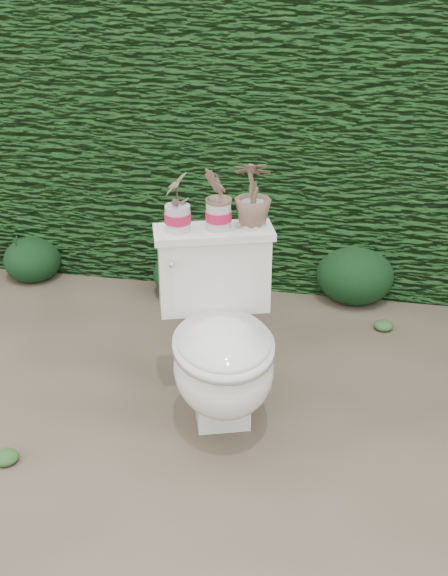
% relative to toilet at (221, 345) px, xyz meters
% --- Properties ---
extents(ground, '(60.00, 60.00, 0.00)m').
position_rel_toilet_xyz_m(ground, '(0.05, 0.09, -0.36)').
color(ground, '#73644F').
rests_on(ground, ground).
extents(hedge, '(8.00, 1.00, 1.60)m').
position_rel_toilet_xyz_m(hedge, '(0.05, 1.69, 0.44)').
color(hedge, '#21541C').
rests_on(hedge, ground).
extents(toilet, '(0.64, 0.78, 0.78)m').
position_rel_toilet_xyz_m(toilet, '(0.00, 0.00, 0.00)').
color(toilet, white).
rests_on(toilet, ground).
extents(potted_plant_left, '(0.10, 0.13, 0.24)m').
position_rel_toilet_xyz_m(potted_plant_left, '(-0.21, 0.18, 0.54)').
color(potted_plant_left, '#2A7624').
rests_on(potted_plant_left, toilet).
extents(potted_plant_center, '(0.13, 0.16, 0.25)m').
position_rel_toilet_xyz_m(potted_plant_center, '(-0.05, 0.23, 0.55)').
color(potted_plant_center, '#2A7624').
rests_on(potted_plant_center, toilet).
extents(potted_plant_right, '(0.17, 0.17, 0.27)m').
position_rel_toilet_xyz_m(potted_plant_right, '(0.08, 0.28, 0.56)').
color(potted_plant_right, '#2A7624').
rests_on(potted_plant_right, toilet).
extents(liriope_clump_1, '(0.34, 0.34, 0.27)m').
position_rel_toilet_xyz_m(liriope_clump_1, '(-1.36, 1.14, -0.22)').
color(liriope_clump_1, '#133815').
rests_on(liriope_clump_1, ground).
extents(liriope_clump_2, '(0.37, 0.37, 0.30)m').
position_rel_toilet_xyz_m(liriope_clump_2, '(-0.41, 1.09, -0.21)').
color(liriope_clump_2, '#133815').
rests_on(liriope_clump_2, ground).
extents(liriope_clump_3, '(0.44, 0.44, 0.35)m').
position_rel_toilet_xyz_m(liriope_clump_3, '(0.54, 1.22, -0.18)').
color(liriope_clump_3, '#133815').
rests_on(liriope_clump_3, ground).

